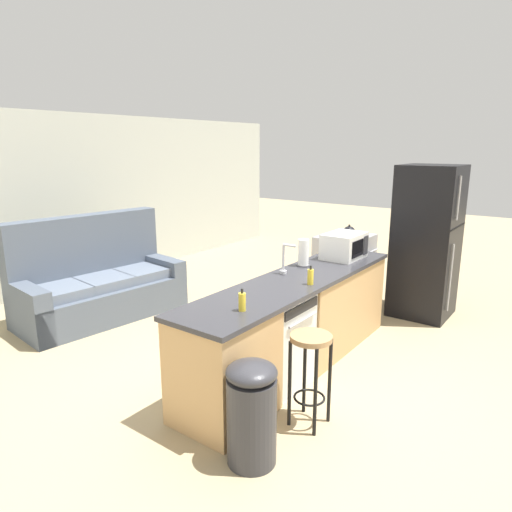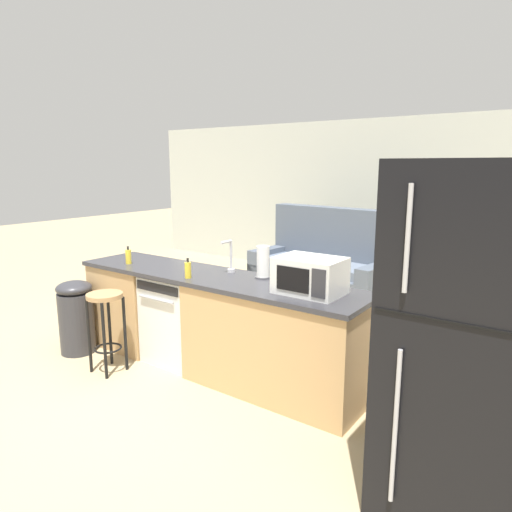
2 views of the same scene
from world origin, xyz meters
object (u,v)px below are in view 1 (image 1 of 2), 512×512
object	(u,v)px
soap_bottle	(310,277)
trash_bin	(252,412)
microwave	(344,246)
bar_stool	(310,360)
couch	(97,285)
paper_towel_roll	(303,253)
dishwasher	(273,339)
kettle	(349,232)
refrigerator	(426,242)
dish_soap_bottle	(242,302)
stove_range	(344,267)

from	to	relation	value
soap_bottle	trash_bin	bearing A→B (deg)	-166.88
microwave	bar_stool	distance (m)	1.92
microwave	couch	distance (m)	3.13
microwave	paper_towel_roll	bearing A→B (deg)	161.79
dishwasher	kettle	xyz separation A→B (m)	(2.43, 0.42, 0.56)
soap_bottle	bar_stool	distance (m)	0.88
kettle	microwave	bearing A→B (deg)	-157.75
refrigerator	couch	xyz separation A→B (m)	(-2.50, 3.32, -0.55)
soap_bottle	paper_towel_roll	bearing A→B (deg)	36.22
dishwasher	dish_soap_bottle	bearing A→B (deg)	-168.45
refrigerator	soap_bottle	size ratio (longest dim) A/B	10.78
stove_range	bar_stool	bearing A→B (deg)	-158.92
paper_towel_roll	trash_bin	world-z (taller)	paper_towel_roll
microwave	soap_bottle	bearing A→B (deg)	-169.68
microwave	dish_soap_bottle	bearing A→B (deg)	-176.56
stove_range	paper_towel_roll	world-z (taller)	paper_towel_roll
dishwasher	trash_bin	xyz separation A→B (m)	(-0.98, -0.50, -0.04)
dish_soap_bottle	kettle	distance (m)	3.08
bar_stool	soap_bottle	bearing A→B (deg)	30.64
dish_soap_bottle	couch	distance (m)	3.03
kettle	trash_bin	xyz separation A→B (m)	(-3.41, -0.92, -0.61)
bar_stool	dish_soap_bottle	bearing A→B (deg)	116.52
microwave	trash_bin	xyz separation A→B (m)	(-2.38, -0.50, -0.66)
couch	soap_bottle	bearing A→B (deg)	-86.18
refrigerator	kettle	xyz separation A→B (m)	(-0.17, 0.97, 0.04)
bar_stool	couch	bearing A→B (deg)	82.19
stove_range	soap_bottle	xyz separation A→B (m)	(-2.30, -0.75, 0.52)
soap_bottle	kettle	size ratio (longest dim) A/B	0.86
soap_bottle	dish_soap_bottle	xyz separation A→B (m)	(-0.90, 0.08, 0.00)
stove_range	kettle	bearing A→B (deg)	-142.84
dishwasher	stove_range	size ratio (longest dim) A/B	0.93
dishwasher	dish_soap_bottle	size ratio (longest dim) A/B	4.77
dishwasher	trash_bin	size ratio (longest dim) A/B	1.14
microwave	kettle	xyz separation A→B (m)	(1.04, 0.42, -0.05)
soap_bottle	couch	bearing A→B (deg)	93.82
stove_range	kettle	size ratio (longest dim) A/B	4.39
stove_range	bar_stool	size ratio (longest dim) A/B	1.22
dishwasher	kettle	distance (m)	2.53
dishwasher	trash_bin	distance (m)	1.10
stove_range	refrigerator	distance (m)	1.21
dish_soap_bottle	trash_bin	xyz separation A→B (m)	(-0.39, -0.38, -0.59)
stove_range	soap_bottle	size ratio (longest dim) A/B	5.11
dish_soap_bottle	stove_range	bearing A→B (deg)	11.84
paper_towel_roll	bar_stool	world-z (taller)	paper_towel_roll
refrigerator	microwave	xyz separation A→B (m)	(-1.20, 0.55, 0.09)
bar_stool	refrigerator	bearing A→B (deg)	0.82
dishwasher	couch	bearing A→B (deg)	87.84
paper_towel_roll	trash_bin	size ratio (longest dim) A/B	0.38
stove_range	bar_stool	distance (m)	3.17
dishwasher	trash_bin	world-z (taller)	dishwasher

